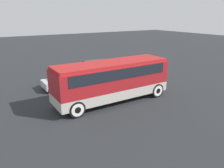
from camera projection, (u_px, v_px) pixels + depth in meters
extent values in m
plane|color=#26282B|center=(112.00, 101.00, 17.10)|extent=(120.00, 120.00, 0.00)
cube|color=#B7B2A8|center=(112.00, 91.00, 16.84)|extent=(9.02, 2.58, 0.73)
cube|color=maroon|center=(112.00, 76.00, 16.47)|extent=(9.02, 2.58, 1.70)
cube|color=black|center=(112.00, 70.00, 16.34)|extent=(7.94, 2.62, 0.77)
cube|color=#B21E1E|center=(112.00, 63.00, 16.18)|extent=(8.84, 2.37, 0.22)
cube|color=maroon|center=(155.00, 71.00, 18.75)|extent=(0.36, 2.47, 1.94)
cylinder|color=black|center=(157.00, 90.00, 17.80)|extent=(1.13, 0.28, 1.13)
cylinder|color=silver|center=(157.00, 90.00, 17.80)|extent=(0.88, 0.30, 0.88)
cylinder|color=black|center=(157.00, 90.00, 17.80)|extent=(0.43, 0.32, 0.43)
cylinder|color=black|center=(139.00, 83.00, 19.70)|extent=(1.13, 0.28, 1.13)
cylinder|color=silver|center=(139.00, 83.00, 19.70)|extent=(0.88, 0.30, 0.88)
cylinder|color=black|center=(139.00, 83.00, 19.70)|extent=(0.43, 0.32, 0.43)
cylinder|color=black|center=(77.00, 109.00, 14.24)|extent=(1.13, 0.28, 1.13)
cylinder|color=silver|center=(77.00, 109.00, 14.24)|extent=(0.88, 0.30, 0.88)
cylinder|color=black|center=(77.00, 109.00, 14.24)|extent=(0.43, 0.32, 0.43)
cylinder|color=black|center=(64.00, 98.00, 16.14)|extent=(1.13, 0.28, 1.13)
cylinder|color=silver|center=(64.00, 98.00, 16.14)|extent=(0.88, 0.30, 0.88)
cylinder|color=black|center=(64.00, 98.00, 16.14)|extent=(0.43, 0.32, 0.43)
cube|color=#7A6B5B|center=(97.00, 67.00, 25.85)|extent=(4.74, 1.89, 0.60)
cube|color=black|center=(95.00, 63.00, 25.59)|extent=(2.46, 1.70, 0.46)
cylinder|color=black|center=(114.00, 68.00, 26.19)|extent=(0.64, 0.22, 0.64)
cylinder|color=black|center=(114.00, 68.00, 26.19)|extent=(0.24, 0.26, 0.24)
cylinder|color=black|center=(107.00, 65.00, 27.57)|extent=(0.64, 0.22, 0.64)
cylinder|color=black|center=(107.00, 65.00, 27.57)|extent=(0.24, 0.26, 0.24)
cylinder|color=black|center=(85.00, 72.00, 24.25)|extent=(0.64, 0.22, 0.64)
cylinder|color=black|center=(85.00, 72.00, 24.25)|extent=(0.24, 0.26, 0.24)
cylinder|color=black|center=(79.00, 69.00, 25.63)|extent=(0.64, 0.22, 0.64)
cylinder|color=black|center=(79.00, 69.00, 25.63)|extent=(0.24, 0.26, 0.24)
cube|color=#BCBCC1|center=(67.00, 82.00, 20.15)|extent=(4.31, 1.86, 0.61)
cube|color=black|center=(65.00, 76.00, 19.89)|extent=(2.24, 1.68, 0.53)
cylinder|color=black|center=(87.00, 83.00, 20.39)|extent=(0.66, 0.22, 0.66)
cylinder|color=black|center=(87.00, 83.00, 20.39)|extent=(0.25, 0.26, 0.25)
cylinder|color=black|center=(80.00, 79.00, 21.75)|extent=(0.66, 0.22, 0.66)
cylinder|color=black|center=(80.00, 79.00, 21.75)|extent=(0.25, 0.26, 0.25)
cylinder|color=black|center=(52.00, 90.00, 18.68)|extent=(0.66, 0.22, 0.66)
cylinder|color=black|center=(52.00, 90.00, 18.68)|extent=(0.25, 0.26, 0.25)
cylinder|color=black|center=(46.00, 85.00, 20.04)|extent=(0.66, 0.22, 0.66)
cylinder|color=black|center=(46.00, 85.00, 20.04)|extent=(0.25, 0.26, 0.25)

